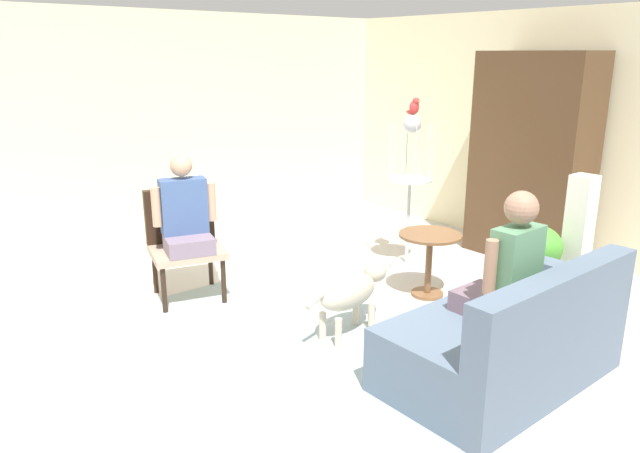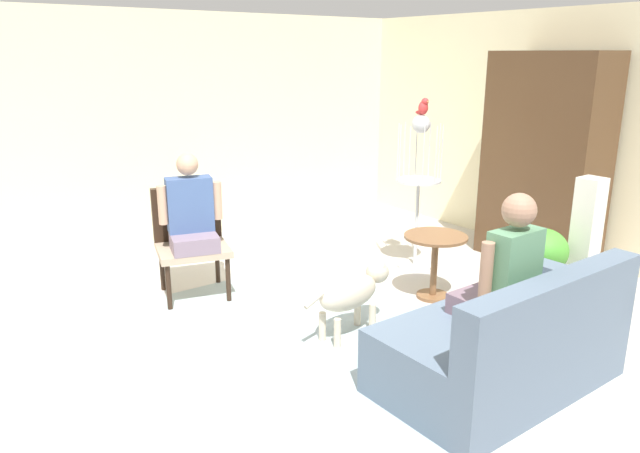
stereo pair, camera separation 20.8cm
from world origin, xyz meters
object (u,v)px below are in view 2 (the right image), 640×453
at_px(round_end_table, 435,254).
at_px(dog, 352,291).
at_px(potted_plant, 540,271).
at_px(column_lamp, 583,254).
at_px(person_on_couch, 505,272).
at_px(couch, 507,343).
at_px(armoire_cabinet, 545,160).
at_px(parrot, 423,107).
at_px(armchair, 190,233).
at_px(person_on_armchair, 191,211).
at_px(bird_cage_stand, 418,184).

distance_m(round_end_table, dog, 1.08).
bearing_deg(potted_plant, dog, -120.59).
bearing_deg(column_lamp, person_on_couch, -80.80).
height_order(couch, dog, couch).
height_order(round_end_table, armoire_cabinet, armoire_cabinet).
relative_size(couch, armoire_cabinet, 0.76).
height_order(parrot, potted_plant, parrot).
bearing_deg(armchair, person_on_couch, 18.78).
distance_m(armchair, person_on_armchair, 0.28).
bearing_deg(potted_plant, parrot, 172.36).
height_order(couch, bird_cage_stand, bird_cage_stand).
xyz_separation_m(bird_cage_stand, armoire_cabinet, (0.60, 1.21, 0.20)).
relative_size(round_end_table, dog, 0.67).
relative_size(armchair, bird_cage_stand, 0.62).
xyz_separation_m(couch, person_on_couch, (-0.04, -0.03, 0.49)).
xyz_separation_m(person_on_armchair, parrot, (0.65, 2.17, 0.84)).
bearing_deg(round_end_table, bird_cage_stand, 146.53).
distance_m(column_lamp, armoire_cabinet, 1.67).
height_order(bird_cage_stand, column_lamp, bird_cage_stand).
xyz_separation_m(dog, bird_cage_stand, (-0.81, 1.51, 0.52)).
relative_size(potted_plant, column_lamp, 0.67).
distance_m(armchair, column_lamp, 3.36).
bearing_deg(dog, column_lamp, 59.80).
distance_m(couch, person_on_armchair, 2.86).
relative_size(couch, bird_cage_stand, 1.04).
bearing_deg(armoire_cabinet, bird_cage_stand, -116.15).
relative_size(column_lamp, armoire_cabinet, 0.56).
relative_size(dog, bird_cage_stand, 0.56).
relative_size(person_on_armchair, bird_cage_stand, 0.53).
distance_m(couch, bird_cage_stand, 2.39).
xyz_separation_m(round_end_table, bird_cage_stand, (-0.67, 0.44, 0.47)).
xyz_separation_m(person_on_couch, potted_plant, (-0.38, 0.99, -0.32)).
relative_size(parrot, armoire_cabinet, 0.08).
relative_size(person_on_couch, parrot, 5.14).
distance_m(armchair, person_on_couch, 2.90).
bearing_deg(armoire_cabinet, column_lamp, -44.13).
relative_size(armchair, parrot, 5.69).
distance_m(potted_plant, column_lamp, 0.37).
bearing_deg(bird_cage_stand, potted_plant, -7.55).
relative_size(armchair, person_on_couch, 1.11).
height_order(round_end_table, parrot, parrot).
height_order(dog, column_lamp, column_lamp).
relative_size(person_on_armchair, column_lamp, 0.69).
height_order(armchair, person_on_armchair, person_on_armchair).
height_order(dog, potted_plant, potted_plant).
xyz_separation_m(couch, potted_plant, (-0.42, 0.96, 0.17)).
relative_size(person_on_armchair, round_end_table, 1.42).
bearing_deg(couch, person_on_armchair, -159.30).
bearing_deg(person_on_armchair, bird_cage_stand, 73.72).
relative_size(potted_plant, armoire_cabinet, 0.38).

